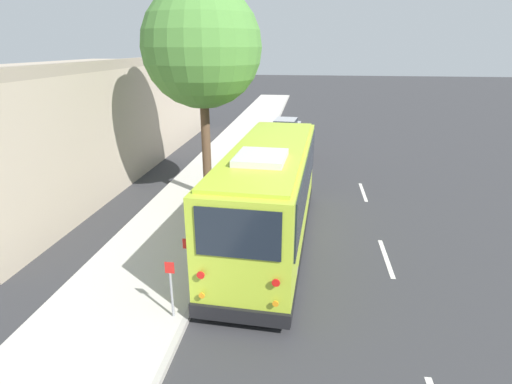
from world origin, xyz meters
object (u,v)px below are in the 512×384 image
shuttle_bus (269,191)px  sign_post_near (171,289)px  street_tree (202,39)px  sign_post_far (188,262)px  parked_sedan_silver (286,128)px  parked_sedan_maroon (281,147)px

shuttle_bus → sign_post_near: bearing=159.8°
shuttle_bus → street_tree: (3.94, 3.00, 4.61)m
street_tree → sign_post_far: (-6.91, -1.16, -5.59)m
shuttle_bus → sign_post_near: size_ratio=6.27×
street_tree → sign_post_near: street_tree is taller
sign_post_near → sign_post_far: 1.32m
sign_post_far → shuttle_bus: bearing=-31.7°
parked_sedan_silver → sign_post_far: size_ratio=3.28×
sign_post_near → parked_sedan_silver: bearing=-3.7°
street_tree → sign_post_far: bearing=-170.5°
shuttle_bus → sign_post_near: shuttle_bus is taller
parked_sedan_silver → street_tree: bearing=173.9°
parked_sedan_silver → sign_post_near: sign_post_near is taller
street_tree → sign_post_far: size_ratio=6.50×
sign_post_far → sign_post_near: bearing=180.0°
shuttle_bus → street_tree: size_ratio=1.02×
shuttle_bus → street_tree: bearing=40.2°
street_tree → sign_post_near: bearing=-172.0°
parked_sedan_silver → sign_post_far: 19.90m
sign_post_near → sign_post_far: size_ratio=1.05×
parked_sedan_maroon → sign_post_far: (-13.94, 1.46, 0.25)m
parked_sedan_silver → street_tree: (-12.94, 2.52, 5.87)m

